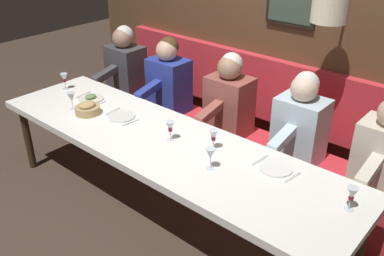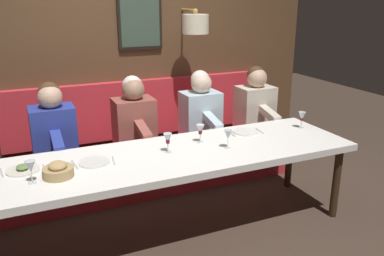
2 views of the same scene
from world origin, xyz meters
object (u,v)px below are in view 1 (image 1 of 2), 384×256
at_px(dining_table, 162,146).
at_px(diner_middle, 229,97).
at_px(wine_glass_0, 64,78).
at_px(bread_bowl, 88,109).
at_px(wine_glass_5, 352,194).
at_px(diner_near, 301,121).
at_px(diner_far, 168,78).
at_px(wine_glass_4, 170,127).
at_px(diner_farthest, 125,64).
at_px(wine_glass_2, 210,154).
at_px(wine_glass_1, 213,136).
at_px(wine_glass_3, 71,98).

distance_m(dining_table, diner_middle, 0.89).
bearing_deg(wine_glass_0, bread_bowl, -107.72).
bearing_deg(wine_glass_5, diner_near, 44.40).
relative_size(wine_glass_5, bread_bowl, 0.75).
xyz_separation_m(diner_far, wine_glass_4, (-0.84, -0.82, 0.04)).
distance_m(diner_farthest, wine_glass_0, 0.77).
relative_size(diner_near, wine_glass_5, 4.82).
bearing_deg(wine_glass_2, diner_far, 54.10).
xyz_separation_m(dining_table, wine_glass_2, (-0.07, -0.55, 0.17)).
bearing_deg(wine_glass_1, bread_bowl, 101.23).
bearing_deg(diner_middle, wine_glass_1, -151.73).
height_order(dining_table, wine_glass_1, wine_glass_1).
distance_m(diner_middle, wine_glass_2, 1.10).
bearing_deg(wine_glass_5, wine_glass_3, 95.79).
xyz_separation_m(diner_near, diner_far, (0.00, 1.51, 0.00)).
bearing_deg(diner_farthest, bread_bowl, -148.14).
bearing_deg(diner_near, wine_glass_5, -135.60).
xyz_separation_m(dining_table, wine_glass_3, (-0.13, 1.01, 0.17)).
bearing_deg(wine_glass_5, wine_glass_0, 90.27).
bearing_deg(diner_near, diner_farthest, 90.00).
xyz_separation_m(wine_glass_0, wine_glass_1, (0.04, -1.88, 0.00)).
height_order(dining_table, diner_near, diner_near).
relative_size(diner_near, wine_glass_2, 4.82).
height_order(diner_farthest, bread_bowl, diner_farthest).
bearing_deg(wine_glass_2, diner_middle, 29.64).
bearing_deg(diner_near, wine_glass_3, 119.87).
relative_size(wine_glass_0, wine_glass_4, 1.00).
height_order(diner_farthest, wine_glass_3, diner_farthest).
height_order(diner_near, wine_glass_5, diner_near).
bearing_deg(diner_farthest, wine_glass_4, -119.30).
relative_size(diner_near, diner_middle, 1.00).
xyz_separation_m(diner_middle, wine_glass_2, (-0.96, -0.54, 0.04)).
relative_size(dining_table, bread_bowl, 14.99).
bearing_deg(diner_far, wine_glass_3, 166.40).
bearing_deg(diner_near, bread_bowl, 121.69).
xyz_separation_m(diner_middle, wine_glass_3, (-1.01, 1.02, 0.04)).
xyz_separation_m(dining_table, diner_far, (0.88, 0.77, 0.13)).
xyz_separation_m(dining_table, wine_glass_0, (0.11, 1.48, 0.17)).
xyz_separation_m(wine_glass_1, wine_glass_5, (-0.03, -1.08, 0.00)).
bearing_deg(diner_middle, dining_table, 179.44).
relative_size(diner_middle, diner_far, 1.00).
bearing_deg(bread_bowl, diner_farthest, 31.86).
bearing_deg(wine_glass_3, wine_glass_2, -88.07).
relative_size(diner_near, bread_bowl, 3.60).
height_order(diner_middle, wine_glass_2, diner_middle).
bearing_deg(diner_far, wine_glass_0, 137.35).
height_order(wine_glass_1, wine_glass_3, same).
distance_m(wine_glass_2, wine_glass_5, 0.95).
bearing_deg(wine_glass_0, diner_far, -42.65).
bearing_deg(wine_glass_4, wine_glass_3, 99.07).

